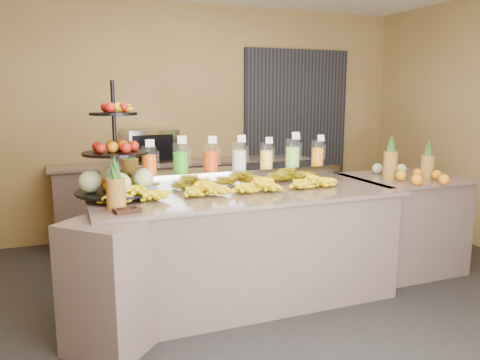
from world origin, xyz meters
TOP-DOWN VIEW (x-y plane):
  - ground at (0.00, 0.00)m, footprint 6.00×6.00m
  - room_envelope at (0.19, 0.79)m, footprint 6.04×5.02m
  - buffet_counter at (-0.12, 0.26)m, footprint 2.75×1.25m
  - right_counter at (1.70, 0.40)m, footprint 1.08×0.88m
  - back_ledge at (0.00, 2.25)m, footprint 3.10×0.55m
  - pitcher_tray at (0.04, 0.58)m, footprint 1.85×0.30m
  - juice_pitcher_orange_a at (-0.74, 0.58)m, footprint 0.12×0.12m
  - juice_pitcher_green at (-0.48, 0.58)m, footprint 0.13×0.13m
  - juice_pitcher_orange_b at (-0.22, 0.58)m, footprint 0.13×0.13m
  - juice_pitcher_milk at (0.04, 0.58)m, footprint 0.13×0.13m
  - juice_pitcher_lemon at (0.30, 0.58)m, footprint 0.11×0.12m
  - juice_pitcher_lime at (0.56, 0.58)m, footprint 0.13×0.13m
  - juice_pitcher_orange_c at (0.82, 0.58)m, footprint 0.12×0.12m
  - banana_heap at (-0.15, 0.29)m, footprint 1.96×0.18m
  - fruit_stand at (-0.97, 0.45)m, footprint 0.79×0.79m
  - condiment_caddy at (-1.01, -0.04)m, footprint 0.19×0.16m
  - pineapple_left_a at (-1.06, 0.05)m, footprint 0.13×0.13m
  - pineapple_left_b at (-0.86, 0.78)m, footprint 0.14×0.14m
  - right_fruit_pile at (1.65, 0.21)m, footprint 0.48×0.46m
  - oven_warmer at (-0.42, 2.25)m, footprint 0.63×0.48m

SIDE VIEW (x-z plane):
  - ground at x=0.00m, z-range 0.00..0.00m
  - buffet_counter at x=-0.12m, z-range 0.00..0.93m
  - back_ledge at x=0.00m, z-range 0.00..0.93m
  - right_counter at x=1.70m, z-range 0.00..0.93m
  - condiment_caddy at x=-1.01m, z-range 0.93..0.96m
  - banana_heap at x=-0.15m, z-range 0.92..1.08m
  - pitcher_tray at x=0.04m, z-range 0.93..1.08m
  - right_fruit_pile at x=1.65m, z-range 0.88..1.14m
  - pineapple_left_a at x=-1.06m, z-range 0.88..1.26m
  - pineapple_left_b at x=-0.86m, z-range 0.88..1.29m
  - oven_warmer at x=-0.42m, z-range 0.93..1.32m
  - fruit_stand at x=-0.97m, z-range 0.71..1.60m
  - juice_pitcher_lemon at x=0.30m, z-range 1.04..1.31m
  - juice_pitcher_orange_c at x=0.82m, z-range 1.03..1.31m
  - juice_pitcher_orange_a at x=-0.74m, z-range 1.03..1.32m
  - juice_pitcher_orange_b at x=-0.22m, z-range 1.03..1.33m
  - juice_pitcher_milk at x=0.04m, z-range 1.03..1.33m
  - juice_pitcher_lime at x=0.56m, z-range 1.03..1.34m
  - juice_pitcher_green at x=-0.48m, z-range 1.03..1.34m
  - room_envelope at x=0.19m, z-range 0.47..3.29m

